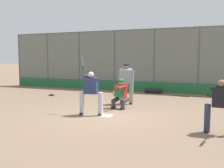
# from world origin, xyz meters

# --- Properties ---
(ground_plane) EXTENTS (160.00, 160.00, 0.00)m
(ground_plane) POSITION_xyz_m (0.00, 0.00, 0.00)
(ground_plane) COLOR #7A604C
(home_plate_marker) EXTENTS (0.43, 0.43, 0.01)m
(home_plate_marker) POSITION_xyz_m (0.00, 0.00, 0.01)
(home_plate_marker) COLOR white
(home_plate_marker) RESTS_ON ground_plane
(backstop_fence) EXTENTS (20.93, 0.08, 3.87)m
(backstop_fence) POSITION_xyz_m (0.00, -7.46, 2.03)
(backstop_fence) COLOR #515651
(backstop_fence) RESTS_ON ground_plane
(padding_wall) EXTENTS (20.43, 0.18, 0.60)m
(padding_wall) POSITION_xyz_m (0.00, -7.36, 0.30)
(padding_wall) COLOR #236638
(padding_wall) RESTS_ON ground_plane
(bleachers_beyond) EXTENTS (14.59, 3.05, 1.80)m
(bleachers_beyond) POSITION_xyz_m (3.08, -10.31, 0.59)
(bleachers_beyond) COLOR slate
(bleachers_beyond) RESTS_ON ground_plane
(batter_at_plate) EXTENTS (1.09, 0.61, 2.20)m
(batter_at_plate) POSITION_xyz_m (0.56, 0.05, 0.86)
(batter_at_plate) COLOR #B7B7BC
(batter_at_plate) RESTS_ON ground_plane
(catcher_behind_plate) EXTENTS (0.67, 0.81, 1.24)m
(catcher_behind_plate) POSITION_xyz_m (0.02, -1.52, 0.64)
(catcher_behind_plate) COLOR #333333
(catcher_behind_plate) RESTS_ON ground_plane
(umpire_home) EXTENTS (0.74, 0.50, 1.82)m
(umpire_home) POSITION_xyz_m (0.12, -2.62, 0.98)
(umpire_home) COLOR gray
(umpire_home) RESTS_ON ground_plane
(batter_on_deck) EXTENTS (0.94, 0.71, 2.09)m
(batter_on_deck) POSITION_xyz_m (-3.77, 0.90, 0.81)
(batter_on_deck) COLOR #2D334C
(batter_on_deck) RESTS_ON ground_plane
(spare_bat_near_backstop) EXTENTS (0.81, 0.13, 0.07)m
(spare_bat_near_backstop) POSITION_xyz_m (-1.98, -5.96, 0.03)
(spare_bat_near_backstop) COLOR black
(spare_bat_near_backstop) RESTS_ON ground_plane
(spare_bat_by_padding) EXTENTS (0.47, 0.77, 0.07)m
(spare_bat_by_padding) POSITION_xyz_m (-3.29, -6.59, 0.03)
(spare_bat_by_padding) COLOR black
(spare_bat_by_padding) RESTS_ON ground_plane
(fielding_glove_on_dirt) EXTENTS (0.31, 0.23, 0.11)m
(fielding_glove_on_dirt) POSITION_xyz_m (4.80, -3.57, 0.05)
(fielding_glove_on_dirt) COLOR #56331E
(fielding_glove_on_dirt) RESTS_ON ground_plane
(equipment_bag_dugout_side) EXTENTS (1.08, 0.28, 0.28)m
(equipment_bag_dugout_side) POSITION_xyz_m (-0.15, -6.73, 0.14)
(equipment_bag_dugout_side) COLOR black
(equipment_bag_dugout_side) RESTS_ON ground_plane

